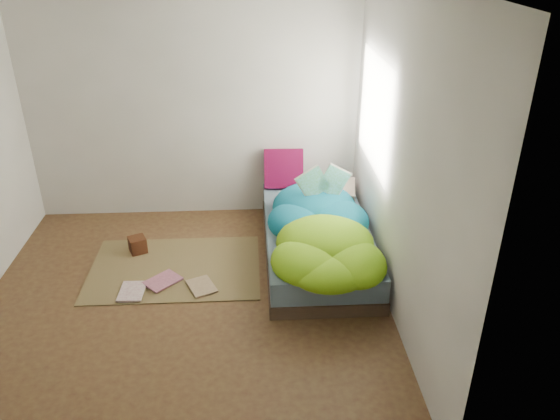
# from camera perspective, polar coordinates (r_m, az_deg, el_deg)

# --- Properties ---
(ground) EXTENTS (3.50, 3.50, 0.00)m
(ground) POSITION_cam_1_polar(r_m,az_deg,el_deg) (4.86, -9.85, -9.57)
(ground) COLOR #48291C
(ground) RESTS_ON ground
(room_walls) EXTENTS (3.54, 3.54, 2.62)m
(room_walls) POSITION_cam_1_polar(r_m,az_deg,el_deg) (4.11, -11.46, 8.95)
(room_walls) COLOR #BBB9B2
(room_walls) RESTS_ON ground
(bed) EXTENTS (1.00, 2.00, 0.34)m
(bed) POSITION_cam_1_polar(r_m,az_deg,el_deg) (5.36, 3.83, -3.17)
(bed) COLOR #3B2B20
(bed) RESTS_ON ground
(duvet) EXTENTS (0.96, 1.84, 0.34)m
(duvet) POSITION_cam_1_polar(r_m,az_deg,el_deg) (5.01, 4.24, -1.08)
(duvet) COLOR #07546F
(duvet) RESTS_ON bed
(rug) EXTENTS (1.60, 1.10, 0.01)m
(rug) POSITION_cam_1_polar(r_m,az_deg,el_deg) (5.32, -10.89, -5.98)
(rug) COLOR brown
(rug) RESTS_ON ground
(pillow_floral) EXTENTS (0.62, 0.44, 0.13)m
(pillow_floral) POSITION_cam_1_polar(r_m,az_deg,el_deg) (5.84, 5.02, 2.05)
(pillow_floral) COLOR beige
(pillow_floral) RESTS_ON bed
(pillow_magenta) EXTENTS (0.43, 0.14, 0.42)m
(pillow_magenta) POSITION_cam_1_polar(r_m,az_deg,el_deg) (5.98, 0.38, 4.37)
(pillow_magenta) COLOR #54051D
(pillow_magenta) RESTS_ON bed
(open_book) EXTENTS (0.45, 0.17, 0.27)m
(open_book) POSITION_cam_1_polar(r_m,az_deg,el_deg) (5.23, 4.62, 3.91)
(open_book) COLOR #2A822E
(open_book) RESTS_ON duvet
(wooden_box) EXTENTS (0.21, 0.21, 0.16)m
(wooden_box) POSITION_cam_1_polar(r_m,az_deg,el_deg) (5.61, -14.66, -3.52)
(wooden_box) COLOR black
(wooden_box) RESTS_ON rug
(floor_book_a) EXTENTS (0.23, 0.30, 0.02)m
(floor_book_a) POSITION_cam_1_polar(r_m,az_deg,el_deg) (5.09, -16.41, -8.19)
(floor_book_a) COLOR white
(floor_book_a) RESTS_ON rug
(floor_book_b) EXTENTS (0.38, 0.38, 0.03)m
(floor_book_b) POSITION_cam_1_polar(r_m,az_deg,el_deg) (5.21, -12.90, -6.78)
(floor_book_b) COLOR #C2708B
(floor_book_b) RESTS_ON rug
(floor_book_c) EXTENTS (0.31, 0.35, 0.02)m
(floor_book_c) POSITION_cam_1_polar(r_m,az_deg,el_deg) (4.97, -9.35, -8.22)
(floor_book_c) COLOR tan
(floor_book_c) RESTS_ON rug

